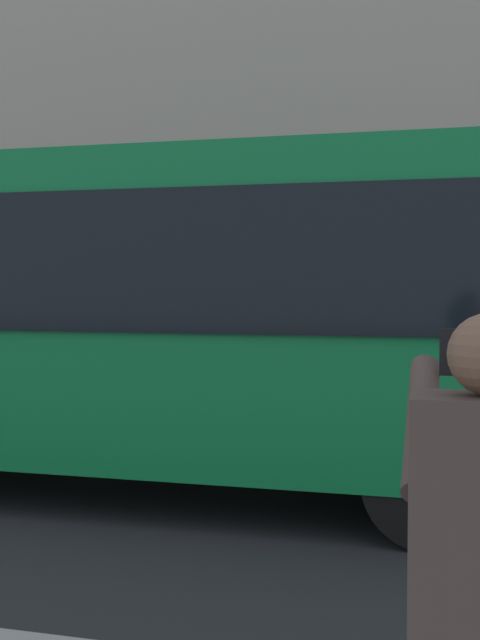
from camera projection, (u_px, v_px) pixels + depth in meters
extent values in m
cube|color=#0F7238|center=(110.00, 308.00, 7.74)|extent=(9.00, 2.50, 2.60)
cube|color=black|center=(44.00, 262.00, 6.51)|extent=(7.60, 0.06, 1.10)
cylinder|color=black|center=(440.00, 429.00, 8.07)|extent=(1.00, 0.28, 1.00)
cylinder|color=black|center=(431.00, 481.00, 5.95)|extent=(1.00, 0.28, 1.00)
cylinder|color=#473833|center=(422.00, 424.00, 2.38)|extent=(0.09, 0.48, 0.37)
cube|color=black|center=(452.00, 352.00, 2.48)|extent=(0.07, 0.01, 0.14)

